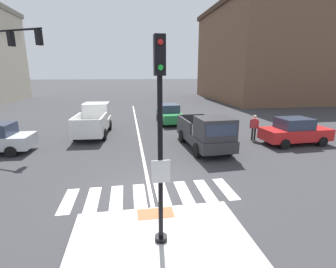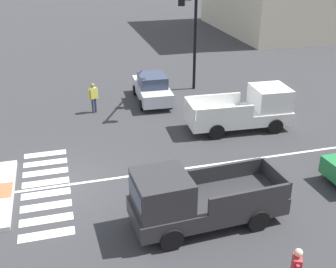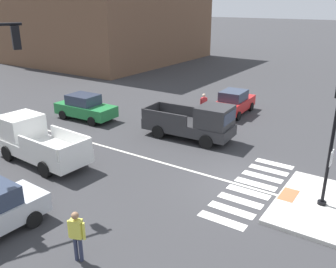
{
  "view_description": "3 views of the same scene",
  "coord_description": "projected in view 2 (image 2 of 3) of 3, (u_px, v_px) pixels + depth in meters",
  "views": [
    {
      "loc": [
        -0.71,
        -8.44,
        4.34
      ],
      "look_at": [
        1.41,
        4.49,
        1.04
      ],
      "focal_mm": 26.39,
      "sensor_mm": 36.0,
      "label": 1
    },
    {
      "loc": [
        14.36,
        0.69,
        8.78
      ],
      "look_at": [
        -0.83,
        4.85,
        1.29
      ],
      "focal_mm": 44.69,
      "sensor_mm": 36.0,
      "label": 2
    },
    {
      "loc": [
        -13.14,
        -4.79,
        7.36
      ],
      "look_at": [
        -0.29,
        3.78,
        1.67
      ],
      "focal_mm": 38.83,
      "sensor_mm": 36.0,
      "label": 3
    }
  ],
  "objects": [
    {
      "name": "ground_plane",
      "position": [
        53.0,
        187.0,
        16.12
      ],
      "size": [
        300.0,
        300.0,
        0.0
      ],
      "primitive_type": "plane",
      "color": "#333335"
    },
    {
      "name": "tactile_pad_front",
      "position": [
        4.0,
        190.0,
        15.63
      ],
      "size": [
        1.1,
        0.6,
        0.01
      ],
      "primitive_type": "cube",
      "color": "#DB5B38",
      "rests_on": "traffic_island"
    },
    {
      "name": "crosswalk_stripe_a",
      "position": [
        45.0,
        154.0,
        18.55
      ],
      "size": [
        0.44,
        1.8,
        0.01
      ],
      "primitive_type": "cube",
      "color": "silver",
      "rests_on": "ground"
    },
    {
      "name": "crosswalk_stripe_b",
      "position": [
        45.0,
        163.0,
        17.84
      ],
      "size": [
        0.44,
        1.8,
        0.01
      ],
      "primitive_type": "cube",
      "color": "silver",
      "rests_on": "ground"
    },
    {
      "name": "crosswalk_stripe_c",
      "position": [
        46.0,
        172.0,
        17.12
      ],
      "size": [
        0.44,
        1.8,
        0.01
      ],
      "primitive_type": "cube",
      "color": "silver",
      "rests_on": "ground"
    },
    {
      "name": "crosswalk_stripe_d",
      "position": [
        46.0,
        183.0,
        16.41
      ],
      "size": [
        0.44,
        1.8,
        0.01
      ],
      "primitive_type": "cube",
      "color": "silver",
      "rests_on": "ground"
    },
    {
      "name": "crosswalk_stripe_e",
      "position": [
        46.0,
        194.0,
        15.7
      ],
      "size": [
        0.44,
        1.8,
        0.01
      ],
      "primitive_type": "cube",
      "color": "silver",
      "rests_on": "ground"
    },
    {
      "name": "crosswalk_stripe_f",
      "position": [
        46.0,
        206.0,
        14.98
      ],
      "size": [
        0.44,
        1.8,
        0.01
      ],
      "primitive_type": "cube",
      "color": "silver",
      "rests_on": "ground"
    },
    {
      "name": "crosswalk_stripe_g",
      "position": [
        46.0,
        220.0,
        14.27
      ],
      "size": [
        0.44,
        1.8,
        0.01
      ],
      "primitive_type": "cube",
      "color": "silver",
      "rests_on": "ground"
    },
    {
      "name": "crosswalk_stripe_h",
      "position": [
        47.0,
        235.0,
        13.55
      ],
      "size": [
        0.44,
        1.8,
        0.01
      ],
      "primitive_type": "cube",
      "color": "silver",
      "rests_on": "ground"
    },
    {
      "name": "lane_centre_line",
      "position": [
        285.0,
        155.0,
        18.51
      ],
      "size": [
        0.14,
        28.0,
        0.01
      ],
      "primitive_type": "cube",
      "color": "silver",
      "rests_on": "ground"
    },
    {
      "name": "traffic_light_mast",
      "position": [
        192.0,
        16.0,
        23.13
      ],
      "size": [
        4.53,
        2.45,
        6.85
      ],
      "color": "black",
      "rests_on": "ground"
    },
    {
      "name": "car_silver_cross_left",
      "position": [
        152.0,
        88.0,
        24.14
      ],
      "size": [
        4.18,
        1.99,
        1.64
      ],
      "color": "silver",
      "rests_on": "ground"
    },
    {
      "name": "pickup_truck_white_westbound_far",
      "position": [
        248.0,
        110.0,
        20.68
      ],
      "size": [
        2.27,
        5.2,
        2.08
      ],
      "color": "white",
      "rests_on": "ground"
    },
    {
      "name": "pickup_truck_charcoal_eastbound_mid",
      "position": [
        195.0,
        200.0,
        13.62
      ],
      "size": [
        2.25,
        5.19,
        2.08
      ],
      "color": "#2D2D30",
      "rests_on": "ground"
    },
    {
      "name": "pedestrian_at_curb_left",
      "position": [
        93.0,
        96.0,
        22.51
      ],
      "size": [
        0.33,
        0.52,
        1.67
      ],
      "color": "#2D334C",
      "rests_on": "ground"
    }
  ]
}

